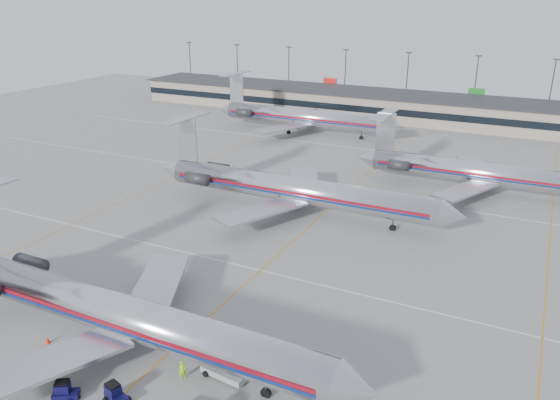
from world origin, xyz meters
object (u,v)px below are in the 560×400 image
Objects in this scene: belt_loader at (225,371)px; jet_foreground at (116,312)px; jet_second_row at (291,188)px; tug_center at (115,394)px.

jet_foreground is at bearing -171.26° from belt_loader.
jet_second_row is 21.07× the size of tug_center.
jet_second_row is at bearing 112.97° from belt_loader.
tug_center is at bearing -50.75° from jet_foreground.
jet_foreground is at bearing -90.00° from jet_second_row.
jet_foreground is 11.36m from belt_loader.
belt_loader is at bearing -73.06° from jet_second_row.
tug_center is (4.73, -42.32, -2.87)m from jet_second_row.
tug_center is at bearing -128.71° from belt_loader.
tug_center is at bearing -83.63° from jet_second_row.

